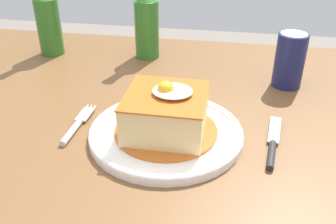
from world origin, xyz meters
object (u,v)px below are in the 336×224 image
(fork, at_px, (76,126))
(knife, at_px, (272,147))
(main_plate, at_px, (166,132))
(beer_bottle_green, at_px, (48,18))
(beer_bottle_green_far, at_px, (147,20))
(soda_can, at_px, (290,60))

(fork, bearing_deg, knife, -0.64)
(main_plate, xyz_separation_m, fork, (-0.17, -0.01, -0.00))
(beer_bottle_green, xyz_separation_m, beer_bottle_green_far, (0.27, 0.02, 0.00))
(fork, distance_m, beer_bottle_green_far, 0.40)
(knife, distance_m, beer_bottle_green, 0.69)
(main_plate, xyz_separation_m, beer_bottle_green, (-0.39, 0.36, 0.09))
(fork, relative_size, knife, 0.85)
(fork, distance_m, soda_can, 0.49)
(fork, xyz_separation_m, beer_bottle_green, (-0.21, 0.36, 0.09))
(beer_bottle_green_far, bearing_deg, main_plate, -72.32)
(knife, distance_m, beer_bottle_green_far, 0.51)
(knife, xyz_separation_m, beer_bottle_green, (-0.57, 0.37, 0.09))
(fork, xyz_separation_m, soda_can, (0.41, 0.26, 0.06))
(main_plate, distance_m, soda_can, 0.35)
(main_plate, distance_m, knife, 0.19)
(knife, xyz_separation_m, soda_can, (0.05, 0.27, 0.06))
(beer_bottle_green_far, bearing_deg, knife, -51.57)
(soda_can, bearing_deg, fork, -146.89)
(knife, bearing_deg, beer_bottle_green_far, 128.43)
(main_plate, height_order, soda_can, soda_can)
(beer_bottle_green, bearing_deg, beer_bottle_green_far, 5.06)
(fork, bearing_deg, soda_can, 33.11)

